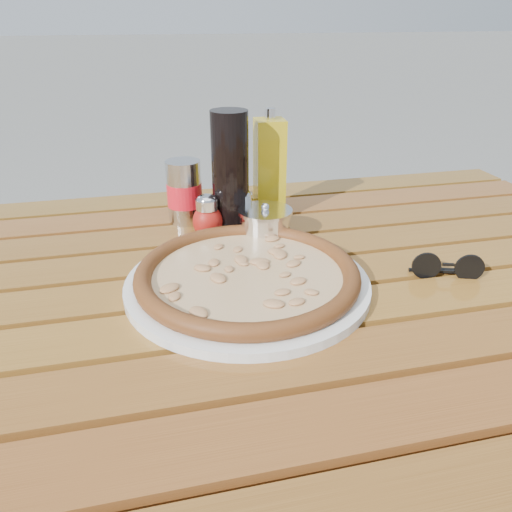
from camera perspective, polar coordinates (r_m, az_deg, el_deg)
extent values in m
cube|color=#38220C|center=(1.52, 20.85, -6.15)|extent=(0.06, 0.06, 0.70)
cube|color=#3D200D|center=(0.79, 0.33, -5.83)|extent=(1.36, 0.86, 0.04)
cube|color=#54290E|center=(0.54, 8.34, -19.33)|extent=(1.40, 0.09, 0.03)
cube|color=#552D0F|center=(0.61, 4.90, -12.83)|extent=(1.40, 0.09, 0.03)
cube|color=#5D3610|center=(0.69, 2.33, -7.70)|extent=(1.40, 0.09, 0.03)
cube|color=#58330F|center=(0.77, 0.34, -3.63)|extent=(1.40, 0.09, 0.03)
cube|color=#55310F|center=(0.86, -1.24, -0.37)|extent=(1.40, 0.09, 0.03)
cube|color=#522F0E|center=(0.95, -2.52, 2.29)|extent=(1.40, 0.09, 0.03)
cube|color=#562C0F|center=(1.04, -3.59, 4.48)|extent=(1.40, 0.09, 0.03)
cube|color=#51320E|center=(1.14, -4.48, 6.31)|extent=(1.40, 0.09, 0.03)
cylinder|color=silver|center=(0.74, -0.98, -3.12)|extent=(0.38, 0.38, 0.01)
cylinder|color=beige|center=(0.73, -0.98, -2.31)|extent=(0.34, 0.34, 0.01)
torus|color=black|center=(0.73, -0.99, -1.96)|extent=(0.36, 0.36, 0.03)
ellipsoid|color=#AB1B13|center=(0.90, -5.54, 3.95)|extent=(0.06, 0.06, 0.06)
cylinder|color=silver|center=(0.89, -5.63, 5.92)|extent=(0.05, 0.05, 0.02)
ellipsoid|color=silver|center=(0.89, -5.66, 6.47)|extent=(0.04, 0.04, 0.02)
ellipsoid|color=#3F441B|center=(0.93, -1.69, 4.65)|extent=(0.06, 0.06, 0.06)
cylinder|color=white|center=(0.91, -1.71, 6.58)|extent=(0.04, 0.04, 0.02)
ellipsoid|color=silver|center=(0.91, -1.72, 7.11)|extent=(0.04, 0.04, 0.02)
cylinder|color=black|center=(0.90, -2.96, 9.41)|extent=(0.07, 0.07, 0.22)
cylinder|color=silver|center=(0.97, -8.18, 7.29)|extent=(0.07, 0.07, 0.12)
cylinder|color=red|center=(0.97, -8.16, 7.01)|extent=(0.07, 0.07, 0.04)
cube|color=gold|center=(0.98, 1.54, 9.90)|extent=(0.06, 0.06, 0.19)
cylinder|color=silver|center=(0.96, 1.62, 15.95)|extent=(0.02, 0.02, 0.02)
cylinder|color=silver|center=(0.88, 1.04, 3.39)|extent=(0.10, 0.10, 0.05)
cylinder|color=silver|center=(0.87, 1.05, 5.14)|extent=(0.11, 0.11, 0.01)
sphere|color=white|center=(0.87, 1.06, 5.63)|extent=(0.02, 0.02, 0.01)
cylinder|color=black|center=(0.81, 18.90, -1.07)|extent=(0.04, 0.02, 0.04)
cylinder|color=black|center=(0.83, 23.21, -1.26)|extent=(0.04, 0.02, 0.04)
cube|color=black|center=(0.82, 21.12, -0.92)|extent=(0.02, 0.01, 0.00)
cube|color=black|center=(0.83, 20.08, -1.62)|extent=(0.09, 0.03, 0.00)
cube|color=black|center=(0.84, 21.31, -1.48)|extent=(0.09, 0.03, 0.00)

